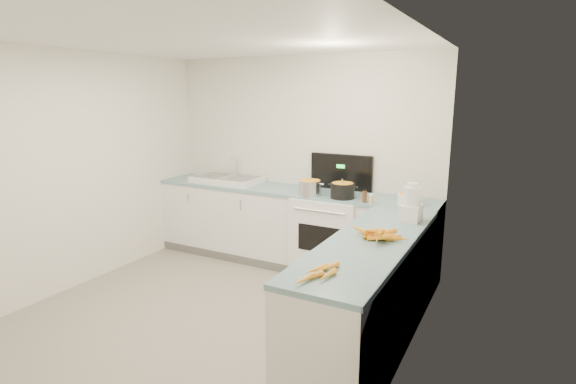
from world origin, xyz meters
The scene contains 19 objects.
floor centered at (0.00, 0.00, 0.00)m, with size 3.50×4.00×0.00m, color gray, non-canonical shape.
ceiling centered at (0.00, 0.00, 2.50)m, with size 3.50×4.00×0.00m, color silver, non-canonical shape.
wall_back centered at (0.00, 2.00, 1.25)m, with size 3.50×2.50×0.00m, color silver, non-canonical shape.
wall_left centered at (-1.75, 0.00, 1.25)m, with size 4.00×2.50×0.00m, color silver, non-canonical shape.
wall_right centered at (1.75, 0.00, 1.25)m, with size 4.00×2.50×0.00m, color silver, non-canonical shape.
counter_back centered at (0.00, 1.70, 0.47)m, with size 3.50×0.62×0.94m.
counter_right centered at (1.45, 0.30, 0.47)m, with size 0.62×2.20×0.94m.
stove centered at (0.55, 1.69, 0.47)m, with size 0.76×0.65×1.36m.
sink centered at (-0.90, 1.70, 0.98)m, with size 0.86×0.52×0.31m.
steel_pot centered at (0.36, 1.52, 1.01)m, with size 0.26×0.26×0.19m, color silver.
black_pot centered at (0.73, 1.55, 1.01)m, with size 0.26×0.26×0.19m, color black.
wooden_spoon centered at (0.73, 1.55, 1.12)m, with size 0.01×0.01×0.33m, color #AD7A47.
mixing_bowl centered at (1.45, 1.59, 1.00)m, with size 0.25×0.25×0.11m, color white.
extract_bottle centered at (1.01, 1.47, 1.00)m, with size 0.05×0.05×0.12m, color #593319.
spice_jar centered at (1.09, 1.44, 0.98)m, with size 0.05×0.05×0.09m, color #E5B266.
food_processor centered at (1.60, 0.99, 1.09)m, with size 0.18×0.21×0.35m.
carrot_pile centered at (1.48, 0.36, 0.98)m, with size 0.50×0.43×0.09m.
peeled_carrots centered at (1.38, -0.54, 0.96)m, with size 0.18×0.43×0.04m.
peelings centered at (-1.10, 1.68, 1.02)m, with size 0.24×0.21×0.01m.
Camera 1 is at (2.44, -2.94, 2.05)m, focal length 28.00 mm.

